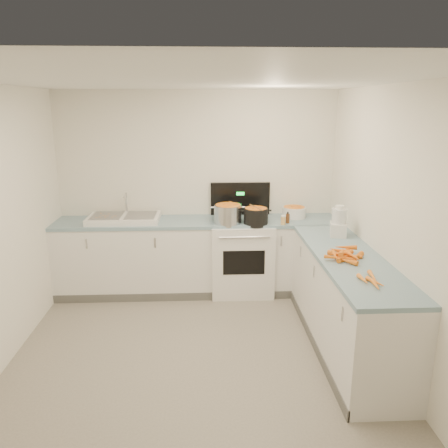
{
  "coord_description": "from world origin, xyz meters",
  "views": [
    {
      "loc": [
        0.08,
        -3.53,
        2.31
      ],
      "look_at": [
        0.3,
        1.1,
        1.05
      ],
      "focal_mm": 35.0,
      "sensor_mm": 36.0,
      "label": 1
    }
  ],
  "objects_px": {
    "black_pot": "(256,217)",
    "extract_bottle": "(288,218)",
    "steel_pot": "(228,215)",
    "food_processor": "(339,223)",
    "spice_jar": "(283,221)",
    "mixing_bowl": "(294,212)",
    "sink": "(124,218)",
    "stove": "(241,255)"
  },
  "relations": [
    {
      "from": "mixing_bowl",
      "to": "spice_jar",
      "type": "relative_size",
      "value": 3.1
    },
    {
      "from": "black_pot",
      "to": "extract_bottle",
      "type": "bearing_deg",
      "value": -0.11
    },
    {
      "from": "extract_bottle",
      "to": "spice_jar",
      "type": "height_order",
      "value": "extract_bottle"
    },
    {
      "from": "steel_pot",
      "to": "extract_bottle",
      "type": "height_order",
      "value": "steel_pot"
    },
    {
      "from": "steel_pot",
      "to": "mixing_bowl",
      "type": "height_order",
      "value": "steel_pot"
    },
    {
      "from": "black_pot",
      "to": "extract_bottle",
      "type": "height_order",
      "value": "black_pot"
    },
    {
      "from": "stove",
      "to": "black_pot",
      "type": "relative_size",
      "value": 4.67
    },
    {
      "from": "stove",
      "to": "steel_pot",
      "type": "relative_size",
      "value": 4.09
    },
    {
      "from": "steel_pot",
      "to": "extract_bottle",
      "type": "xyz_separation_m",
      "value": [
        0.72,
        -0.04,
        -0.04
      ]
    },
    {
      "from": "steel_pot",
      "to": "food_processor",
      "type": "bearing_deg",
      "value": -27.41
    },
    {
      "from": "extract_bottle",
      "to": "food_processor",
      "type": "distance_m",
      "value": 0.72
    },
    {
      "from": "black_pot",
      "to": "spice_jar",
      "type": "bearing_deg",
      "value": -11.16
    },
    {
      "from": "stove",
      "to": "sink",
      "type": "xyz_separation_m",
      "value": [
        -1.45,
        0.02,
        0.5
      ]
    },
    {
      "from": "spice_jar",
      "to": "black_pot",
      "type": "bearing_deg",
      "value": 168.84
    },
    {
      "from": "steel_pot",
      "to": "spice_jar",
      "type": "height_order",
      "value": "steel_pot"
    },
    {
      "from": "sink",
      "to": "extract_bottle",
      "type": "bearing_deg",
      "value": -5.41
    },
    {
      "from": "black_pot",
      "to": "steel_pot",
      "type": "bearing_deg",
      "value": 173.21
    },
    {
      "from": "black_pot",
      "to": "extract_bottle",
      "type": "xyz_separation_m",
      "value": [
        0.39,
        -0.0,
        -0.03
      ]
    },
    {
      "from": "spice_jar",
      "to": "food_processor",
      "type": "xyz_separation_m",
      "value": [
        0.51,
        -0.5,
        0.1
      ]
    },
    {
      "from": "black_pot",
      "to": "food_processor",
      "type": "xyz_separation_m",
      "value": [
        0.83,
        -0.56,
        0.06
      ]
    },
    {
      "from": "mixing_bowl",
      "to": "spice_jar",
      "type": "xyz_separation_m",
      "value": [
        -0.2,
        -0.33,
        -0.02
      ]
    },
    {
      "from": "stove",
      "to": "mixing_bowl",
      "type": "distance_m",
      "value": 0.86
    },
    {
      "from": "steel_pot",
      "to": "extract_bottle",
      "type": "relative_size",
      "value": 2.91
    },
    {
      "from": "sink",
      "to": "black_pot",
      "type": "distance_m",
      "value": 1.61
    },
    {
      "from": "spice_jar",
      "to": "sink",
      "type": "bearing_deg",
      "value": 172.56
    },
    {
      "from": "mixing_bowl",
      "to": "food_processor",
      "type": "xyz_separation_m",
      "value": [
        0.31,
        -0.83,
        0.08
      ]
    },
    {
      "from": "mixing_bowl",
      "to": "spice_jar",
      "type": "distance_m",
      "value": 0.39
    },
    {
      "from": "mixing_bowl",
      "to": "food_processor",
      "type": "bearing_deg",
      "value": -69.31
    },
    {
      "from": "sink",
      "to": "mixing_bowl",
      "type": "xyz_separation_m",
      "value": [
        2.12,
        0.08,
        0.03
      ]
    },
    {
      "from": "steel_pot",
      "to": "spice_jar",
      "type": "bearing_deg",
      "value": -8.95
    },
    {
      "from": "spice_jar",
      "to": "stove",
      "type": "bearing_deg",
      "value": 153.51
    },
    {
      "from": "mixing_bowl",
      "to": "food_processor",
      "type": "height_order",
      "value": "food_processor"
    },
    {
      "from": "sink",
      "to": "food_processor",
      "type": "bearing_deg",
      "value": -17.17
    },
    {
      "from": "mixing_bowl",
      "to": "extract_bottle",
      "type": "xyz_separation_m",
      "value": [
        -0.13,
        -0.27,
        -0.01
      ]
    },
    {
      "from": "spice_jar",
      "to": "food_processor",
      "type": "relative_size",
      "value": 0.28
    },
    {
      "from": "steel_pot",
      "to": "food_processor",
      "type": "xyz_separation_m",
      "value": [
        1.16,
        -0.6,
        0.04
      ]
    },
    {
      "from": "sink",
      "to": "extract_bottle",
      "type": "height_order",
      "value": "sink"
    },
    {
      "from": "sink",
      "to": "food_processor",
      "type": "height_order",
      "value": "food_processor"
    },
    {
      "from": "mixing_bowl",
      "to": "extract_bottle",
      "type": "distance_m",
      "value": 0.3
    },
    {
      "from": "steel_pot",
      "to": "black_pot",
      "type": "relative_size",
      "value": 1.14
    },
    {
      "from": "extract_bottle",
      "to": "mixing_bowl",
      "type": "bearing_deg",
      "value": 64.27
    },
    {
      "from": "stove",
      "to": "extract_bottle",
      "type": "relative_size",
      "value": 11.91
    }
  ]
}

